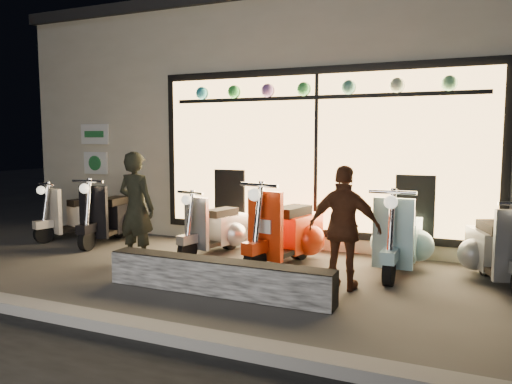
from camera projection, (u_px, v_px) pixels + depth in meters
ground at (212, 275)px, 6.49m from camera, size 40.00×40.00×0.00m
kerb at (110, 323)px, 4.66m from camera, size 40.00×0.25×0.12m
shop_building at (322, 123)px, 10.80m from camera, size 10.20×6.23×4.20m
graffiti_barrier at (217, 277)px, 5.71m from camera, size 2.77×0.28×0.40m
scooter_silver at (219, 228)px, 7.76m from camera, size 0.64×1.37×0.97m
scooter_red at (289, 231)px, 7.08m from camera, size 0.74×1.62×1.15m
scooter_black at (113, 216)px, 8.61m from camera, size 0.63×1.51×1.07m
scooter_cream at (82, 215)px, 8.95m from camera, size 0.73×1.36×0.98m
scooter_blue at (400, 238)px, 6.71m from camera, size 0.50×1.54×1.11m
scooter_grey at (496, 249)px, 6.18m from camera, size 0.77×1.45×1.04m
man at (136, 208)px, 7.04m from camera, size 0.60×0.42×1.59m
woman at (344, 228)px, 5.83m from camera, size 0.87×0.39×1.47m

